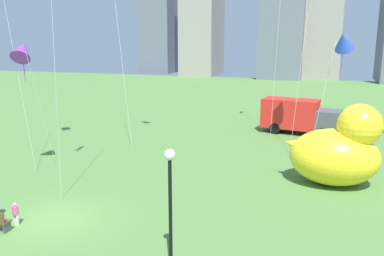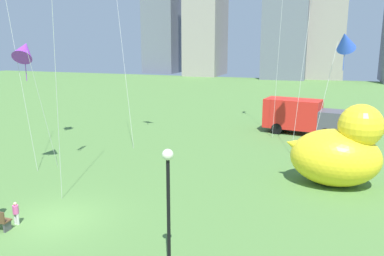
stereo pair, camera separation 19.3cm
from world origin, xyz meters
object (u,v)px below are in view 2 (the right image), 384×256
kite_blue (345,41)px  kite_purple (24,50)px  giant_inflatable_duck (339,151)px  lamppost (168,188)px  person_child (16,212)px  box_truck (301,117)px

kite_blue → kite_purple: 18.32m
giant_inflatable_duck → lamppost: size_ratio=1.26×
person_child → kite_blue: size_ratio=0.12×
box_truck → kite_blue: kite_blue is taller
lamppost → kite_blue: size_ratio=0.51×
giant_inflatable_duck → kite_purple: (-16.99, -3.33, 5.15)m
person_child → kite_blue: kite_blue is taller
giant_inflatable_duck → kite_purple: size_ratio=0.68×
person_child → giant_inflatable_duck: size_ratio=0.19×
person_child → kite_blue: (12.76, 12.93, 7.00)m
person_child → kite_purple: bearing=124.9°
kite_blue → kite_purple: bearing=-157.8°
person_child → giant_inflatable_duck: (12.80, 9.35, 1.34)m
lamppost → box_truck: size_ratio=0.65×
giant_inflatable_duck → box_truck: size_ratio=0.82×
kite_blue → person_child: bearing=-134.6°
lamppost → person_child: bearing=171.9°
giant_inflatable_duck → lamppost: 11.78m
person_child → kite_purple: (-4.19, 6.02, 6.49)m
kite_blue → kite_purple: kite_blue is taller
box_truck → kite_purple: kite_purple is taller
giant_inflatable_duck → kite_blue: size_ratio=0.64×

